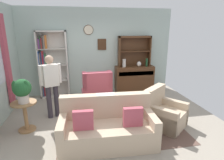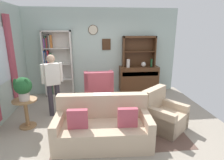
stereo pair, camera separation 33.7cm
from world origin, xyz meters
name	(u,v)px [view 2 (the right image)]	position (x,y,z in m)	size (l,w,h in m)	color
ground_plane	(109,120)	(0.00, 0.00, -0.01)	(5.40, 4.60, 0.02)	#9E9384
wall_back	(103,52)	(0.00, 2.13, 1.40)	(5.00, 0.09, 2.80)	#ADC1B7
area_rug	(119,125)	(0.20, -0.30, 0.00)	(2.70, 2.09, 0.01)	brown
bookshelf	(55,64)	(-1.55, 1.94, 1.05)	(0.90, 0.30, 2.10)	silver
sideboard	(139,78)	(1.20, 1.86, 0.51)	(1.30, 0.45, 0.92)	#4C2D19
sideboard_hutch	(139,47)	(1.20, 1.97, 1.56)	(1.10, 0.26, 1.00)	#4C2D19
vase_tall	(128,63)	(0.81, 1.78, 1.05)	(0.11, 0.11, 0.27)	beige
vase_round	(143,64)	(1.33, 1.79, 1.01)	(0.15, 0.15, 0.17)	beige
bottle_wine	(151,63)	(1.59, 1.77, 1.06)	(0.07, 0.07, 0.27)	#194223
couch_floral	(103,127)	(-0.20, -0.90, 0.31)	(1.84, 0.94, 0.90)	#C6AD8E
armchair_floral	(163,116)	(1.16, -0.50, 0.29)	(1.08, 1.08, 0.88)	#C6AD8E
wingback_chair	(99,93)	(-0.21, 0.87, 0.38)	(0.81, 0.83, 1.05)	#B74C5B
plant_stand	(26,110)	(-1.87, -0.13, 0.41)	(0.52, 0.52, 0.66)	#997047
potted_plant_large	(23,87)	(-1.85, -0.17, 0.96)	(0.37, 0.37, 0.51)	beige
person_reading	(53,81)	(-1.35, 0.42, 0.91)	(0.51, 0.31, 1.56)	#38333D
coffee_table	(99,109)	(-0.24, -0.11, 0.35)	(0.80, 0.50, 0.42)	#4C2D19
book_stack	(97,105)	(-0.28, -0.11, 0.44)	(0.18, 0.15, 0.05)	gray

